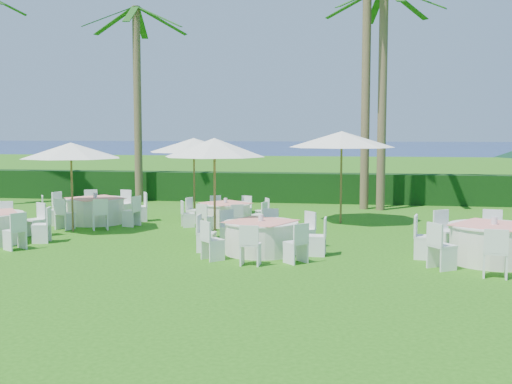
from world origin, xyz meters
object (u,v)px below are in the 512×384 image
banquet_table_b (261,236)px  umbrella_b (214,148)px  banquet_table_e (226,214)px  banquet_table_c (494,243)px  umbrella_a (71,150)px  banquet_table_d (96,210)px  umbrella_c (194,145)px  umbrella_d (342,139)px

banquet_table_b → umbrella_b: size_ratio=1.13×
banquet_table_e → umbrella_b: bearing=-82.7°
banquet_table_c → umbrella_a: bearing=166.4°
banquet_table_c → banquet_table_e: size_ratio=1.27×
banquet_table_d → umbrella_c: 3.87m
umbrella_a → umbrella_c: 4.42m
banquet_table_d → umbrella_b: bearing=-34.4°
banquet_table_d → umbrella_a: 2.54m
banquet_table_c → banquet_table_d: (-11.21, 4.36, -0.03)m
banquet_table_e → umbrella_d: 4.32m
banquet_table_b → banquet_table_c: bearing=-2.7°
banquet_table_e → umbrella_c: (-1.41, 1.57, 2.08)m
banquet_table_d → banquet_table_b: bearing=-34.7°
banquet_table_c → umbrella_c: 10.67m
banquet_table_b → umbrella_d: (1.73, 5.42, 2.25)m
banquet_table_e → umbrella_a: size_ratio=0.93×
banquet_table_b → banquet_table_e: bearing=112.2°
banquet_table_b → umbrella_d: bearing=72.3°
umbrella_b → umbrella_c: bearing=110.4°
banquet_table_b → umbrella_a: size_ratio=1.06×
banquet_table_b → banquet_table_e: banquet_table_b is taller
banquet_table_e → umbrella_b: umbrella_b is taller
banquet_table_b → banquet_table_c: size_ratio=0.90×
banquet_table_b → banquet_table_c: banquet_table_c is taller
banquet_table_c → umbrella_c: umbrella_c is taller
umbrella_b → umbrella_c: umbrella_b is taller
banquet_table_d → umbrella_b: size_ratio=1.17×
umbrella_a → umbrella_c: size_ratio=0.96×
umbrella_a → umbrella_d: 8.22m
umbrella_d → banquet_table_e: bearing=-163.3°
umbrella_a → umbrella_d: umbrella_d is taller
banquet_table_c → banquet_table_e: banquet_table_c is taller
umbrella_b → umbrella_c: 5.30m
banquet_table_c → umbrella_a: size_ratio=1.18×
banquet_table_c → banquet_table_e: bearing=146.8°
umbrella_b → banquet_table_b: bearing=-35.7°
banquet_table_c → umbrella_d: size_ratio=1.04×
banquet_table_c → umbrella_c: (-8.46, 6.19, 2.00)m
umbrella_b → umbrella_d: 5.42m
banquet_table_b → umbrella_c: bearing=118.3°
banquet_table_e → banquet_table_d: bearing=-176.5°
banquet_table_e → umbrella_a: (-4.16, -1.90, 1.99)m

